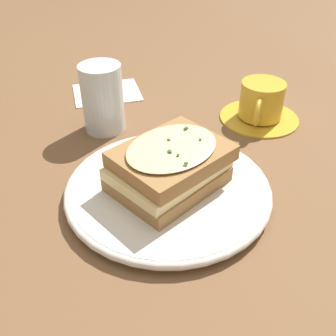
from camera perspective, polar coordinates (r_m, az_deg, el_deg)
The scene contains 6 objects.
ground_plane at distance 0.52m, azimuth -2.34°, elevation -3.90°, with size 2.40×2.40×0.00m, color brown.
dinner_plate at distance 0.52m, azimuth 0.00°, elevation -3.08°, with size 0.27×0.27×0.02m.
sandwich at distance 0.49m, azimuth 0.23°, elevation 0.30°, with size 0.16×0.14×0.06m.
teacup_with_saucer at distance 0.70m, azimuth 13.34°, elevation 9.04°, with size 0.14×0.14×0.07m.
water_glass at distance 0.65m, azimuth -9.48°, elevation 9.94°, with size 0.07×0.07×0.11m, color silver.
napkin at distance 0.79m, azimuth -8.86°, elevation 10.83°, with size 0.13×0.10×0.00m, color white.
Camera 1 is at (0.17, 0.36, 0.34)m, focal length 42.00 mm.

